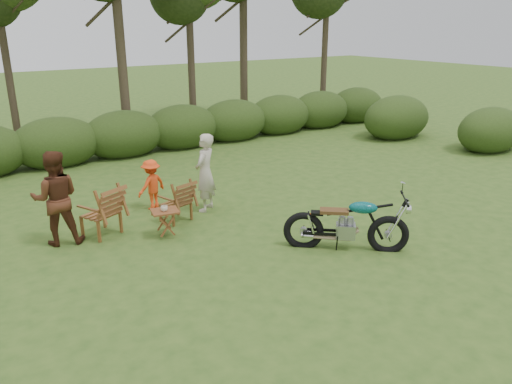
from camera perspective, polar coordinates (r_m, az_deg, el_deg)
ground at (r=8.70m, az=6.31°, el=-8.26°), size 80.00×80.00×0.00m
tree_line at (r=16.55m, az=-15.09°, el=17.81°), size 22.52×11.62×8.14m
motorcycle at (r=9.38m, az=10.07°, el=-6.34°), size 2.14×2.01×1.22m
lawn_chair_right at (r=10.60m, az=-9.09°, el=-3.23°), size 0.75×0.75×0.90m
lawn_chair_left at (r=10.25m, az=-17.11°, el=-4.67°), size 0.93×0.93×1.02m
side_table at (r=9.78m, az=-10.29°, el=-3.55°), size 0.61×0.54×0.54m
cup at (r=9.63m, az=-10.45°, el=-1.87°), size 0.16×0.16×0.10m
adult_a at (r=11.11m, az=-5.69°, el=-2.03°), size 0.75×0.70×1.72m
adult_b at (r=10.15m, az=-21.31°, el=-5.41°), size 1.02×0.89×1.78m
child at (r=11.36m, az=-11.66°, el=-1.86°), size 0.83×0.64×1.12m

